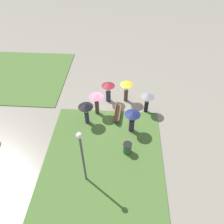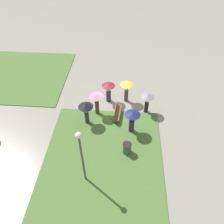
{
  "view_description": "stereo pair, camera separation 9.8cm",
  "coord_description": "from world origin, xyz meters",
  "px_view_note": "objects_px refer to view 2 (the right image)",
  "views": [
    {
      "loc": [
        -12.92,
        -0.77,
        12.13
      ],
      "look_at": [
        -1.46,
        -0.05,
        0.96
      ],
      "focal_mm": 35.0,
      "sensor_mm": 36.0,
      "label": 1
    },
    {
      "loc": [
        -12.91,
        -0.87,
        12.13
      ],
      "look_at": [
        -1.46,
        -0.05,
        0.96
      ],
      "focal_mm": 35.0,
      "sensor_mm": 36.0,
      "label": 2
    }
  ],
  "objects_px": {
    "park_bench": "(117,112)",
    "crowd_person_yellow": "(127,88)",
    "lamp_post": "(81,152)",
    "crowd_person_grey": "(147,100)",
    "trash_bin": "(127,148)",
    "crowd_person_maroon": "(108,89)",
    "crowd_person_pink": "(97,99)",
    "crowd_person_black": "(86,109)",
    "crowd_person_navy": "(132,119)"
  },
  "relations": [
    {
      "from": "park_bench",
      "to": "crowd_person_yellow",
      "type": "bearing_deg",
      "value": -14.68
    },
    {
      "from": "crowd_person_navy",
      "to": "trash_bin",
      "type": "bearing_deg",
      "value": -148.75
    },
    {
      "from": "park_bench",
      "to": "crowd_person_grey",
      "type": "height_order",
      "value": "crowd_person_grey"
    },
    {
      "from": "crowd_person_grey",
      "to": "crowd_person_maroon",
      "type": "bearing_deg",
      "value": 105.83
    },
    {
      "from": "lamp_post",
      "to": "crowd_person_black",
      "type": "distance_m",
      "value": 4.87
    },
    {
      "from": "crowd_person_navy",
      "to": "crowd_person_yellow",
      "type": "relative_size",
      "value": 1.0
    },
    {
      "from": "lamp_post",
      "to": "crowd_person_pink",
      "type": "distance_m",
      "value": 5.81
    },
    {
      "from": "crowd_person_grey",
      "to": "crowd_person_navy",
      "type": "relative_size",
      "value": 0.93
    },
    {
      "from": "crowd_person_grey",
      "to": "crowd_person_black",
      "type": "height_order",
      "value": "crowd_person_black"
    },
    {
      "from": "trash_bin",
      "to": "crowd_person_pink",
      "type": "distance_m",
      "value": 4.43
    },
    {
      "from": "crowd_person_navy",
      "to": "crowd_person_yellow",
      "type": "distance_m",
      "value": 3.38
    },
    {
      "from": "trash_bin",
      "to": "crowd_person_pink",
      "type": "relative_size",
      "value": 0.44
    },
    {
      "from": "crowd_person_pink",
      "to": "crowd_person_navy",
      "type": "bearing_deg",
      "value": -137.53
    },
    {
      "from": "trash_bin",
      "to": "crowd_person_yellow",
      "type": "relative_size",
      "value": 0.47
    },
    {
      "from": "crowd_person_pink",
      "to": "crowd_person_grey",
      "type": "bearing_deg",
      "value": -98.66
    },
    {
      "from": "crowd_person_grey",
      "to": "crowd_person_maroon",
      "type": "relative_size",
      "value": 0.95
    },
    {
      "from": "lamp_post",
      "to": "crowd_person_yellow",
      "type": "height_order",
      "value": "lamp_post"
    },
    {
      "from": "crowd_person_grey",
      "to": "park_bench",
      "type": "bearing_deg",
      "value": 142.65
    },
    {
      "from": "park_bench",
      "to": "crowd_person_grey",
      "type": "xyz_separation_m",
      "value": [
        0.7,
        -2.28,
        0.78
      ]
    },
    {
      "from": "trash_bin",
      "to": "crowd_person_black",
      "type": "xyz_separation_m",
      "value": [
        2.54,
        3.03,
        0.97
      ]
    },
    {
      "from": "trash_bin",
      "to": "crowd_person_grey",
      "type": "height_order",
      "value": "crowd_person_grey"
    },
    {
      "from": "crowd_person_maroon",
      "to": "crowd_person_black",
      "type": "relative_size",
      "value": 0.97
    },
    {
      "from": "crowd_person_black",
      "to": "crowd_person_maroon",
      "type": "bearing_deg",
      "value": -99.47
    },
    {
      "from": "crowd_person_yellow",
      "to": "crowd_person_maroon",
      "type": "xyz_separation_m",
      "value": [
        -0.12,
        1.45,
        -0.04
      ]
    },
    {
      "from": "lamp_post",
      "to": "crowd_person_black",
      "type": "xyz_separation_m",
      "value": [
        4.65,
        0.6,
        -1.34
      ]
    },
    {
      "from": "park_bench",
      "to": "crowd_person_navy",
      "type": "xyz_separation_m",
      "value": [
        -1.43,
        -1.12,
        0.79
      ]
    },
    {
      "from": "crowd_person_yellow",
      "to": "crowd_person_black",
      "type": "relative_size",
      "value": 1.0
    },
    {
      "from": "trash_bin",
      "to": "crowd_person_maroon",
      "type": "bearing_deg",
      "value": 17.6
    },
    {
      "from": "trash_bin",
      "to": "lamp_post",
      "type": "bearing_deg",
      "value": 130.87
    },
    {
      "from": "trash_bin",
      "to": "crowd_person_maroon",
      "type": "height_order",
      "value": "crowd_person_maroon"
    },
    {
      "from": "lamp_post",
      "to": "crowd_person_pink",
      "type": "xyz_separation_m",
      "value": [
        5.68,
        -0.04,
        -1.24
      ]
    },
    {
      "from": "trash_bin",
      "to": "crowd_person_grey",
      "type": "relative_size",
      "value": 0.51
    },
    {
      "from": "park_bench",
      "to": "crowd_person_maroon",
      "type": "height_order",
      "value": "crowd_person_maroon"
    },
    {
      "from": "crowd_person_pink",
      "to": "crowd_person_black",
      "type": "bearing_deg",
      "value": 132.21
    },
    {
      "from": "lamp_post",
      "to": "crowd_person_navy",
      "type": "bearing_deg",
      "value": -33.87
    },
    {
      "from": "crowd_person_grey",
      "to": "crowd_person_yellow",
      "type": "height_order",
      "value": "crowd_person_yellow"
    },
    {
      "from": "crowd_person_maroon",
      "to": "crowd_person_black",
      "type": "distance_m",
      "value": 2.97
    },
    {
      "from": "crowd_person_maroon",
      "to": "lamp_post",
      "type": "bearing_deg",
      "value": -116.47
    },
    {
      "from": "lamp_post",
      "to": "crowd_person_grey",
      "type": "height_order",
      "value": "lamp_post"
    },
    {
      "from": "trash_bin",
      "to": "crowd_person_maroon",
      "type": "xyz_separation_m",
      "value": [
        5.16,
        1.64,
        0.85
      ]
    },
    {
      "from": "crowd_person_yellow",
      "to": "crowd_person_maroon",
      "type": "height_order",
      "value": "crowd_person_yellow"
    },
    {
      "from": "crowd_person_pink",
      "to": "crowd_person_yellow",
      "type": "relative_size",
      "value": 1.07
    },
    {
      "from": "crowd_person_maroon",
      "to": "crowd_person_black",
      "type": "bearing_deg",
      "value": -138.27
    },
    {
      "from": "crowd_person_yellow",
      "to": "crowd_person_navy",
      "type": "bearing_deg",
      "value": -108.48
    },
    {
      "from": "crowd_person_maroon",
      "to": "crowd_person_navy",
      "type": "bearing_deg",
      "value": -79.56
    },
    {
      "from": "crowd_person_grey",
      "to": "crowd_person_yellow",
      "type": "relative_size",
      "value": 0.93
    },
    {
      "from": "crowd_person_pink",
      "to": "crowd_person_maroon",
      "type": "bearing_deg",
      "value": -41.36
    },
    {
      "from": "lamp_post",
      "to": "crowd_person_navy",
      "type": "relative_size",
      "value": 2.29
    },
    {
      "from": "lamp_post",
      "to": "crowd_person_black",
      "type": "relative_size",
      "value": 2.27
    },
    {
      "from": "crowd_person_pink",
      "to": "crowd_person_maroon",
      "type": "relative_size",
      "value": 1.1
    }
  ]
}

